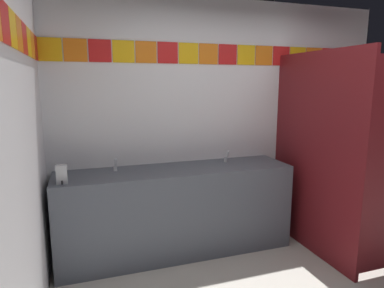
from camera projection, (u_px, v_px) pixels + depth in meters
name	position (u px, v px, depth m)	size (l,w,h in m)	color
wall_back	(225.00, 121.00, 3.77)	(3.77, 0.09, 2.61)	silver
wall_side	(0.00, 171.00, 1.61)	(0.09, 3.28, 2.61)	silver
vanity_counter	(177.00, 210.00, 3.42)	(2.34, 0.57, 0.88)	#4C515B
faucet_left	(115.00, 166.00, 3.23)	(0.04, 0.10, 0.14)	silver
faucet_right	(226.00, 158.00, 3.60)	(0.04, 0.10, 0.14)	silver
soap_dispenser	(62.00, 174.00, 2.84)	(0.09, 0.09, 0.16)	#B7BABF
stall_divider	(346.00, 158.00, 3.20)	(0.92, 1.33, 2.03)	maroon
toilet	(337.00, 206.00, 3.93)	(0.39, 0.49, 0.74)	white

